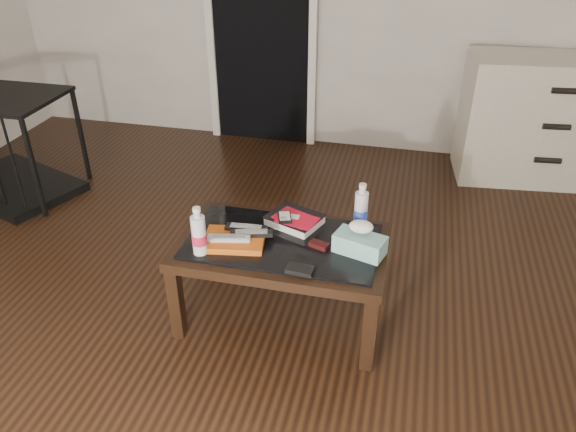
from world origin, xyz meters
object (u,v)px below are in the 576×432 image
(coffee_table, at_px, (282,251))
(dresser, at_px, (549,120))
(tissue_box, at_px, (360,244))
(pet_crate, at_px, (8,161))
(textbook, at_px, (295,220))
(water_bottle_right, at_px, (361,206))
(water_bottle_left, at_px, (199,231))

(coffee_table, xyz_separation_m, dresser, (1.49, 1.98, 0.05))
(coffee_table, xyz_separation_m, tissue_box, (0.37, -0.02, 0.11))
(pet_crate, xyz_separation_m, textbook, (2.24, -0.72, 0.25))
(coffee_table, relative_size, dresser, 0.80)
(textbook, bearing_deg, water_bottle_right, 29.37)
(water_bottle_left, bearing_deg, pet_crate, 150.32)
(coffee_table, distance_m, tissue_box, 0.38)
(textbook, distance_m, water_bottle_right, 0.34)
(water_bottle_left, height_order, tissue_box, water_bottle_left)
(water_bottle_right, relative_size, tissue_box, 1.03)
(water_bottle_left, relative_size, water_bottle_right, 1.00)
(coffee_table, xyz_separation_m, water_bottle_left, (-0.34, -0.18, 0.18))
(dresser, xyz_separation_m, pet_crate, (-3.70, -1.10, -0.22))
(coffee_table, bearing_deg, dresser, 53.04)
(water_bottle_right, bearing_deg, textbook, -171.90)
(coffee_table, relative_size, water_bottle_right, 4.20)
(textbook, xyz_separation_m, tissue_box, (0.35, -0.18, 0.02))
(coffee_table, height_order, water_bottle_right, water_bottle_right)
(water_bottle_left, bearing_deg, coffee_table, 28.33)
(coffee_table, height_order, textbook, textbook)
(coffee_table, bearing_deg, tissue_box, -2.53)
(tissue_box, bearing_deg, water_bottle_left, -149.87)
(water_bottle_left, bearing_deg, tissue_box, 13.33)
(coffee_table, relative_size, pet_crate, 0.95)
(water_bottle_right, bearing_deg, water_bottle_left, -150.40)
(dresser, distance_m, water_bottle_right, 2.11)
(coffee_table, relative_size, water_bottle_left, 4.20)
(coffee_table, distance_m, water_bottle_right, 0.44)
(textbook, bearing_deg, tissue_box, -5.71)
(dresser, relative_size, pet_crate, 1.18)
(coffee_table, bearing_deg, water_bottle_left, -151.67)
(textbook, height_order, water_bottle_right, water_bottle_right)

